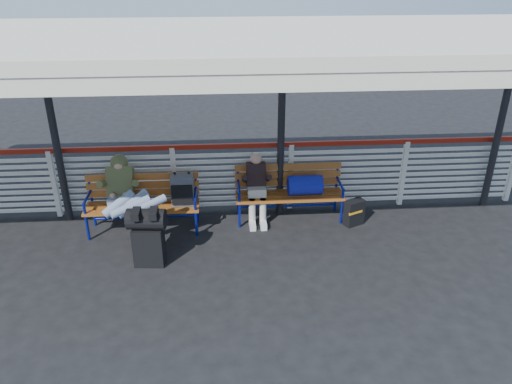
{
  "coord_description": "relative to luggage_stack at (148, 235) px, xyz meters",
  "views": [
    {
      "loc": [
        0.81,
        -5.94,
        4.11
      ],
      "look_at": [
        1.33,
        1.0,
        0.76
      ],
      "focal_mm": 35.0,
      "sensor_mm": 36.0,
      "label": 1
    }
  ],
  "objects": [
    {
      "name": "suitcase_side",
      "position": [
        3.25,
        0.93,
        -0.26
      ],
      "size": [
        0.36,
        0.31,
        0.44
      ],
      "rotation": [
        0.0,
        0.0,
        0.43
      ],
      "color": "black",
      "rests_on": "ground"
    },
    {
      "name": "bench_right",
      "position": [
        2.32,
        1.24,
        0.1
      ],
      "size": [
        1.8,
        0.56,
        0.92
      ],
      "color": "#9D5F1E",
      "rests_on": "ground"
    },
    {
      "name": "luggage_stack",
      "position": [
        0.0,
        0.0,
        0.0
      ],
      "size": [
        0.56,
        0.35,
        0.89
      ],
      "rotation": [
        0.0,
        0.0,
        -0.09
      ],
      "color": "black",
      "rests_on": "ground"
    },
    {
      "name": "ground",
      "position": [
        0.27,
        -0.29,
        -0.48
      ],
      "size": [
        60.0,
        60.0,
        0.0
      ],
      "primitive_type": "plane",
      "color": "black",
      "rests_on": "ground"
    },
    {
      "name": "canopy",
      "position": [
        0.27,
        0.58,
        2.56
      ],
      "size": [
        12.6,
        3.6,
        3.16
      ],
      "color": "silver",
      "rests_on": "ground"
    },
    {
      "name": "bench_left",
      "position": [
        0.04,
        1.03,
        0.13
      ],
      "size": [
        1.8,
        0.56,
        0.96
      ],
      "color": "#9D5F1E",
      "rests_on": "ground"
    },
    {
      "name": "traveler_man",
      "position": [
        -0.35,
        0.69,
        0.24
      ],
      "size": [
        0.94,
        1.64,
        0.77
      ],
      "color": "#8B9CBC",
      "rests_on": "ground"
    },
    {
      "name": "fence",
      "position": [
        0.27,
        1.61,
        0.18
      ],
      "size": [
        12.08,
        0.08,
        1.24
      ],
      "color": "silver",
      "rests_on": "ground"
    },
    {
      "name": "companion_person",
      "position": [
        1.65,
        1.23,
        0.11
      ],
      "size": [
        0.32,
        0.66,
        1.15
      ],
      "color": "beige",
      "rests_on": "ground"
    }
  ]
}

